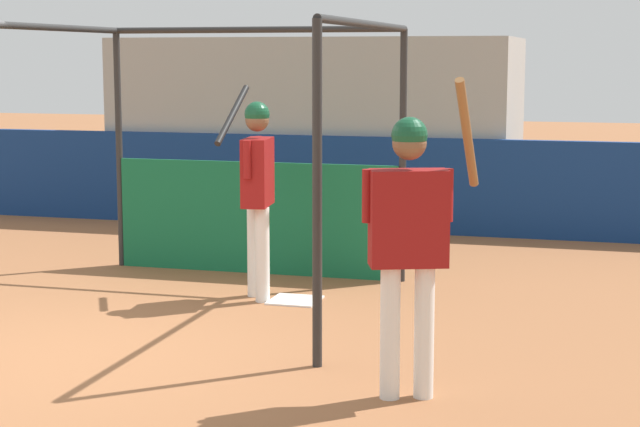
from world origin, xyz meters
name	(u,v)px	position (x,y,z in m)	size (l,w,h in m)	color
ground_plane	(46,357)	(0.00, 0.00, 0.00)	(60.00, 60.00, 0.00)	#935B38
outfield_wall	(294,182)	(0.00, 6.25, 0.60)	(24.00, 0.12, 1.20)	navy
bleacher_section	(320,126)	(0.00, 7.51, 1.24)	(5.40, 2.40, 2.48)	#9E9E99
batting_cage	(235,171)	(0.49, 2.75, 1.11)	(3.10, 3.12, 2.50)	#282828
home_plate	(295,300)	(1.25, 2.23, 0.01)	(0.44, 0.44, 0.02)	white
player_batter	(257,180)	(0.89, 2.24, 1.10)	(0.52, 0.89, 1.94)	white
player_waiting	(410,228)	(2.77, -0.22, 1.12)	(0.70, 0.58, 2.09)	white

